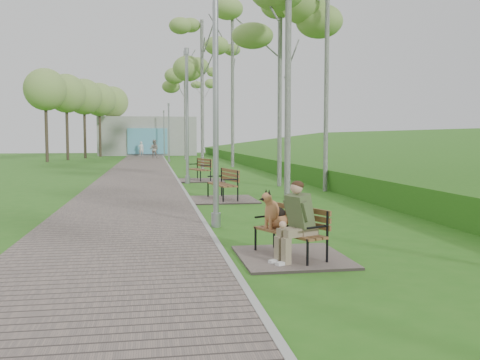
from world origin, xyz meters
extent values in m
plane|color=#2B6819|center=(0.00, 0.00, 0.00)|extent=(120.00, 120.00, 0.00)
cube|color=#62554F|center=(-1.75, 21.50, 0.02)|extent=(3.50, 67.00, 0.04)
cube|color=#999993|center=(0.00, 21.50, 0.03)|extent=(0.10, 67.00, 0.05)
cube|color=#3B7420|center=(12.00, 20.00, 0.00)|extent=(14.00, 70.00, 1.60)
cube|color=#9E9E99|center=(-1.50, 51.00, 2.00)|extent=(10.00, 5.00, 4.00)
cube|color=#57A5C3|center=(-1.50, 48.40, 1.50)|extent=(4.00, 0.20, 2.60)
cube|color=#62554F|center=(1.03, 1.29, 0.02)|extent=(1.65, 1.83, 0.04)
cube|color=brown|center=(0.98, 1.29, 0.41)|extent=(0.95, 1.42, 0.04)
cube|color=brown|center=(1.17, 1.38, 0.66)|extent=(0.61, 1.26, 0.30)
cube|color=#62554F|center=(1.00, 9.12, 0.02)|extent=(1.90, 2.11, 0.04)
cube|color=brown|center=(0.95, 9.12, 0.48)|extent=(0.77, 1.65, 0.04)
cube|color=brown|center=(1.20, 9.17, 0.76)|extent=(0.35, 1.56, 0.35)
cube|color=#62554F|center=(0.94, 16.43, 0.02)|extent=(1.96, 2.18, 0.04)
cube|color=brown|center=(0.89, 16.43, 0.49)|extent=(0.93, 1.70, 0.04)
cube|color=brown|center=(1.14, 16.50, 0.78)|extent=(0.51, 1.58, 0.36)
cylinder|color=#95989D|center=(0.20, 4.38, 0.15)|extent=(0.20, 0.20, 0.30)
cylinder|color=#95989D|center=(0.20, 4.38, 2.52)|extent=(0.12, 0.12, 5.03)
cylinder|color=#95989D|center=(0.32, 15.14, 0.16)|extent=(0.21, 0.21, 0.32)
cylinder|color=#95989D|center=(0.32, 15.14, 2.64)|extent=(0.13, 0.13, 5.28)
cylinder|color=#95989D|center=(0.32, 15.14, 5.33)|extent=(0.19, 0.19, 0.26)
cylinder|color=#95989D|center=(0.21, 34.68, 0.13)|extent=(0.17, 0.17, 0.26)
cylinder|color=#95989D|center=(0.21, 34.68, 2.17)|extent=(0.10, 0.10, 4.34)
cylinder|color=#95989D|center=(0.21, 34.68, 4.38)|extent=(0.16, 0.16, 0.22)
cylinder|color=#95989D|center=(0.13, 47.17, 0.13)|extent=(0.18, 0.18, 0.26)
cylinder|color=#95989D|center=(0.13, 47.17, 2.20)|extent=(0.11, 0.11, 4.40)
cylinder|color=#95989D|center=(0.13, 47.17, 4.44)|extent=(0.16, 0.16, 0.22)
imported|color=silver|center=(-2.14, 47.55, 0.74)|extent=(0.54, 0.36, 1.47)
imported|color=#A0958B|center=(-0.89, 41.07, 0.84)|extent=(0.96, 0.84, 1.67)
cylinder|color=silver|center=(3.00, 9.26, 4.46)|extent=(0.18, 0.18, 8.93)
cylinder|color=silver|center=(4.87, 11.21, 5.55)|extent=(0.19, 0.19, 11.11)
cylinder|color=silver|center=(3.75, 13.39, 3.97)|extent=(0.18, 0.18, 7.94)
ellipsoid|color=#88AA52|center=(3.75, 13.39, 6.51)|extent=(2.67, 2.67, 3.49)
cylinder|color=silver|center=(1.72, 23.39, 4.19)|extent=(0.18, 0.18, 8.38)
ellipsoid|color=#88AA52|center=(1.72, 23.39, 6.87)|extent=(2.62, 2.62, 3.69)
cylinder|color=silver|center=(3.97, 26.90, 5.33)|extent=(0.19, 0.19, 10.66)
ellipsoid|color=#88AA52|center=(3.97, 26.90, 8.74)|extent=(2.82, 2.82, 4.69)
cylinder|color=silver|center=(1.66, 38.09, 4.50)|extent=(0.17, 0.17, 9.00)
ellipsoid|color=#88AA52|center=(1.66, 38.09, 7.38)|extent=(2.46, 2.46, 3.96)
cylinder|color=silver|center=(4.24, 48.93, 4.50)|extent=(0.16, 0.16, 9.00)
ellipsoid|color=#88AA52|center=(4.24, 48.93, 7.38)|extent=(2.27, 2.27, 3.96)
camera|label=1|loc=(-1.12, -6.69, 1.89)|focal=40.00mm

